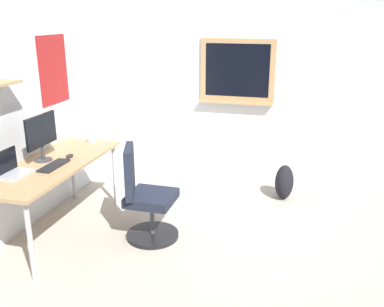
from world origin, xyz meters
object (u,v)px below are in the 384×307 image
at_px(keyboard, 54,166).
at_px(coffee_mug, 92,138).
at_px(laptop, 11,169).
at_px(computer_mouse, 70,156).
at_px(monitor_primary, 41,134).
at_px(backpack, 284,182).
at_px(desk, 52,169).
at_px(office_chair, 145,200).

xyz_separation_m(keyboard, coffee_mug, (0.83, 0.05, 0.04)).
relative_size(laptop, computer_mouse, 2.98).
xyz_separation_m(monitor_primary, backpack, (1.44, -2.27, -0.81)).
bearing_deg(monitor_primary, computer_mouse, -51.41).
bearing_deg(computer_mouse, laptop, 157.43).
bearing_deg(coffee_mug, monitor_primary, 168.66).
bearing_deg(desk, backpack, -55.62).
height_order(desk, laptop, laptop).
distance_m(office_chair, keyboard, 0.93).
height_order(monitor_primary, backpack, monitor_primary).
bearing_deg(office_chair, monitor_primary, 95.55).
distance_m(keyboard, backpack, 2.66).
xyz_separation_m(office_chair, computer_mouse, (0.05, 0.83, 0.36)).
distance_m(laptop, keyboard, 0.38).
height_order(desk, monitor_primary, monitor_primary).
bearing_deg(desk, computer_mouse, -23.13).
xyz_separation_m(laptop, keyboard, (0.30, -0.24, -0.04)).
height_order(office_chair, backpack, office_chair).
bearing_deg(office_chair, coffee_mug, 55.30).
xyz_separation_m(desk, keyboard, (-0.08, -0.08, 0.08)).
bearing_deg(coffee_mug, desk, 177.44).
xyz_separation_m(desk, office_chair, (0.14, -0.91, -0.28)).
relative_size(office_chair, monitor_primary, 2.05).
xyz_separation_m(computer_mouse, backpack, (1.28, -2.08, -0.56)).
bearing_deg(keyboard, computer_mouse, -0.00).
relative_size(monitor_primary, computer_mouse, 4.46).
distance_m(computer_mouse, backpack, 2.51).
relative_size(laptop, keyboard, 0.84).
distance_m(laptop, computer_mouse, 0.63).
distance_m(monitor_primary, keyboard, 0.35).
bearing_deg(coffee_mug, computer_mouse, -174.83).
distance_m(laptop, coffee_mug, 1.15).
bearing_deg(monitor_primary, desk, -111.41).
relative_size(office_chair, laptop, 3.06).
relative_size(desk, monitor_primary, 3.65).
relative_size(office_chair, coffee_mug, 10.33).
bearing_deg(laptop, computer_mouse, -22.57).
xyz_separation_m(desk, backpack, (1.48, -2.16, -0.47)).
bearing_deg(office_chair, computer_mouse, 86.27).
relative_size(computer_mouse, backpack, 0.25).
bearing_deg(monitor_primary, keyboard, -123.59).
relative_size(laptop, backpack, 0.74).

